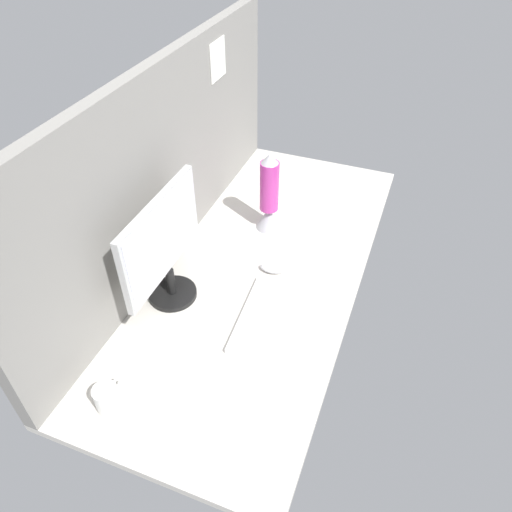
% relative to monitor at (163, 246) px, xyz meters
% --- Properties ---
extents(ground_plane, '(1.80, 0.80, 0.03)m').
position_rel_monitor_xyz_m(ground_plane, '(0.27, -0.25, -0.26)').
color(ground_plane, beige).
extents(cubicle_wall_back, '(1.80, 0.06, 0.76)m').
position_rel_monitor_xyz_m(cubicle_wall_back, '(0.27, 0.12, 0.14)').
color(cubicle_wall_back, gray).
rests_on(cubicle_wall_back, ground_plane).
extents(monitor, '(0.47, 0.18, 0.43)m').
position_rel_monitor_xyz_m(monitor, '(0.00, 0.00, 0.00)').
color(monitor, black).
rests_on(monitor, ground_plane).
extents(keyboard, '(0.38, 0.15, 0.02)m').
position_rel_monitor_xyz_m(keyboard, '(0.01, -0.35, -0.23)').
color(keyboard, silver).
rests_on(keyboard, ground_plane).
extents(mouse, '(0.06, 0.10, 0.03)m').
position_rel_monitor_xyz_m(mouse, '(0.26, -0.31, -0.22)').
color(mouse, silver).
rests_on(mouse, ground_plane).
extents(mug_ceramic_white, '(0.11, 0.07, 0.09)m').
position_rel_monitor_xyz_m(mug_ceramic_white, '(-0.49, -0.05, -0.20)').
color(mug_ceramic_white, white).
rests_on(mug_ceramic_white, ground_plane).
extents(lava_lamp, '(0.11, 0.11, 0.36)m').
position_rel_monitor_xyz_m(lava_lamp, '(0.53, -0.20, -0.09)').
color(lava_lamp, '#A5A5AD').
rests_on(lava_lamp, ground_plane).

